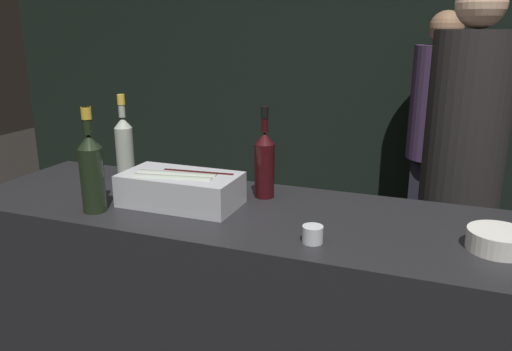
# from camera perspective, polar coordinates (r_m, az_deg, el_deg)

# --- Properties ---
(wall_back_chalkboard) EXTENTS (6.40, 0.06, 2.80)m
(wall_back_chalkboard) POSITION_cam_1_polar(r_m,az_deg,el_deg) (3.87, 12.13, 12.72)
(wall_back_chalkboard) COLOR black
(wall_back_chalkboard) RESTS_ON ground_plane
(bar_counter) EXTENTS (2.20, 0.65, 1.00)m
(bar_counter) POSITION_cam_1_polar(r_m,az_deg,el_deg) (2.01, -0.35, -17.51)
(bar_counter) COLOR black
(bar_counter) RESTS_ON ground_plane
(ice_bin_with_bottles) EXTENTS (0.43, 0.23, 0.12)m
(ice_bin_with_bottles) POSITION_cam_1_polar(r_m,az_deg,el_deg) (1.83, -8.57, -1.36)
(ice_bin_with_bottles) COLOR #B7BABF
(ice_bin_with_bottles) RESTS_ON bar_counter
(bowl_white) EXTENTS (0.18, 0.18, 0.06)m
(bowl_white) POSITION_cam_1_polar(r_m,az_deg,el_deg) (1.62, 25.96, -6.62)
(bowl_white) COLOR silver
(bowl_white) RESTS_ON bar_counter
(candle_votive) EXTENTS (0.06, 0.06, 0.05)m
(candle_votive) POSITION_cam_1_polar(r_m,az_deg,el_deg) (1.52, 6.49, -6.69)
(candle_votive) COLOR silver
(candle_votive) RESTS_ON bar_counter
(champagne_bottle) EXTENTS (0.08, 0.08, 0.37)m
(champagne_bottle) POSITION_cam_1_polar(r_m,az_deg,el_deg) (1.82, -18.28, 0.62)
(champagne_bottle) COLOR black
(champagne_bottle) RESTS_ON bar_counter
(red_wine_bottle_black_foil) EXTENTS (0.08, 0.08, 0.35)m
(red_wine_bottle_black_foil) POSITION_cam_1_polar(r_m,az_deg,el_deg) (1.88, 0.98, 1.52)
(red_wine_bottle_black_foil) COLOR black
(red_wine_bottle_black_foil) RESTS_ON bar_counter
(rose_wine_bottle) EXTENTS (0.08, 0.08, 0.36)m
(rose_wine_bottle) POSITION_cam_1_polar(r_m,az_deg,el_deg) (2.21, -14.81, 3.43)
(rose_wine_bottle) COLOR #9EA899
(rose_wine_bottle) RESTS_ON bar_counter
(person_in_hoodie) EXTENTS (0.36, 0.36, 1.74)m
(person_in_hoodie) POSITION_cam_1_polar(r_m,az_deg,el_deg) (3.50, 19.85, 4.65)
(person_in_hoodie) COLOR black
(person_in_hoodie) RESTS_ON ground_plane
(person_blond_tee) EXTENTS (0.35, 0.35, 1.83)m
(person_blond_tee) POSITION_cam_1_polar(r_m,az_deg,el_deg) (2.45, 22.49, 1.14)
(person_blond_tee) COLOR black
(person_blond_tee) RESTS_ON ground_plane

